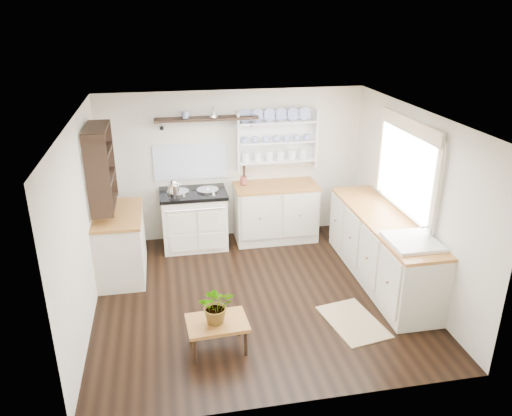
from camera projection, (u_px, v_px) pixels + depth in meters
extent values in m
cube|color=black|center=(257.00, 295.00, 6.38)|extent=(4.00, 3.80, 0.01)
cube|color=beige|center=(234.00, 165.00, 7.67)|extent=(4.00, 0.02, 2.30)
cube|color=beige|center=(412.00, 201.00, 6.29)|extent=(0.02, 3.80, 2.30)
cube|color=beige|center=(82.00, 225.00, 5.60)|extent=(0.02, 3.80, 2.30)
cube|color=white|center=(257.00, 116.00, 5.51)|extent=(4.00, 3.80, 0.01)
cube|color=white|center=(407.00, 171.00, 6.28)|extent=(0.04, 1.40, 1.00)
cube|color=white|center=(406.00, 171.00, 6.28)|extent=(0.02, 1.50, 1.10)
cube|color=beige|center=(410.00, 126.00, 6.06)|extent=(0.04, 1.55, 0.18)
cube|color=white|center=(194.00, 221.00, 7.54)|extent=(0.94, 0.61, 0.83)
cube|color=black|center=(193.00, 194.00, 7.37)|extent=(0.98, 0.65, 0.05)
cylinder|color=silver|center=(178.00, 192.00, 7.32)|extent=(0.32, 0.32, 0.03)
cylinder|color=silver|center=(208.00, 190.00, 7.39)|extent=(0.32, 0.32, 0.03)
cylinder|color=silver|center=(195.00, 210.00, 7.10)|extent=(0.85, 0.02, 0.02)
cube|color=beige|center=(275.00, 212.00, 7.77)|extent=(1.25, 0.60, 0.88)
cube|color=brown|center=(276.00, 186.00, 7.60)|extent=(1.27, 0.63, 0.04)
cube|color=beige|center=(381.00, 249.00, 6.59)|extent=(0.60, 2.40, 0.88)
cube|color=brown|center=(385.00, 219.00, 6.43)|extent=(0.62, 2.43, 0.04)
cube|color=white|center=(411.00, 251.00, 5.78)|extent=(0.55, 0.60, 0.28)
cylinder|color=silver|center=(429.00, 234.00, 5.74)|extent=(0.02, 0.02, 0.22)
cube|color=beige|center=(121.00, 244.00, 6.74)|extent=(0.60, 1.10, 0.88)
cube|color=brown|center=(118.00, 214.00, 6.57)|extent=(0.62, 1.13, 0.04)
cube|color=white|center=(276.00, 138.00, 7.61)|extent=(1.20, 0.03, 0.90)
cube|color=white|center=(277.00, 140.00, 7.53)|extent=(1.20, 0.22, 0.02)
cylinder|color=navy|center=(277.00, 122.00, 7.44)|extent=(0.20, 0.02, 0.20)
cube|color=black|center=(207.00, 118.00, 7.19)|extent=(1.50, 0.24, 0.04)
cone|color=black|center=(162.00, 127.00, 7.19)|extent=(0.06, 0.20, 0.06)
cone|color=black|center=(250.00, 123.00, 7.41)|extent=(0.06, 0.20, 0.06)
cube|color=black|center=(101.00, 166.00, 6.29)|extent=(0.28, 0.80, 1.05)
cylinder|color=brown|center=(244.00, 181.00, 7.56)|extent=(0.10, 0.10, 0.12)
cube|color=brown|center=(217.00, 323.00, 5.27)|extent=(0.66, 0.49, 0.04)
cylinder|color=black|center=(195.00, 351.00, 5.11)|extent=(0.04, 0.04, 0.31)
cylinder|color=black|center=(191.00, 330.00, 5.43)|extent=(0.04, 0.04, 0.31)
cylinder|color=black|center=(246.00, 343.00, 5.23)|extent=(0.04, 0.04, 0.31)
cylinder|color=black|center=(239.00, 323.00, 5.55)|extent=(0.04, 0.04, 0.31)
imported|color=#3F7233|center=(217.00, 305.00, 5.18)|extent=(0.38, 0.33, 0.41)
cube|color=#907153|center=(353.00, 322.00, 5.83)|extent=(0.69, 0.93, 0.02)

